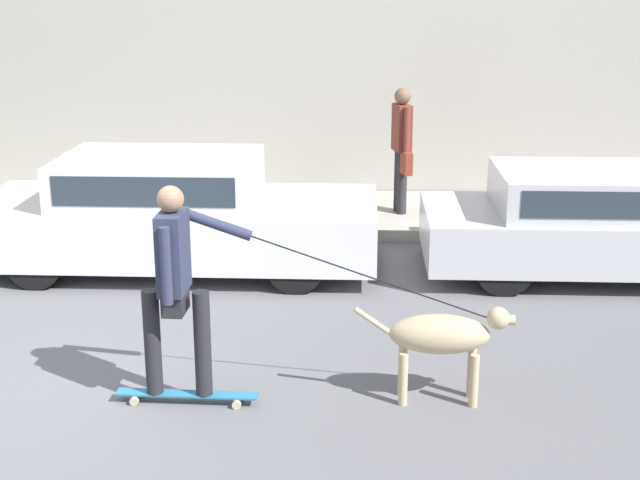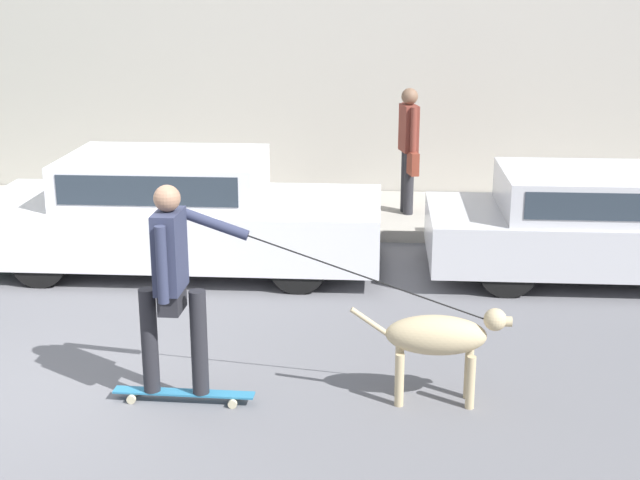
# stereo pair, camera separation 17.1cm
# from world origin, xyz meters

# --- Properties ---
(ground_plane) EXTENTS (36.00, 36.00, 0.00)m
(ground_plane) POSITION_xyz_m (0.00, 0.00, 0.00)
(ground_plane) COLOR slate
(back_wall) EXTENTS (32.00, 0.30, 4.31)m
(back_wall) POSITION_xyz_m (0.00, 6.75, 2.16)
(back_wall) COLOR #ADA89E
(back_wall) RESTS_ON ground_plane
(sidewalk_curb) EXTENTS (30.00, 2.16, 0.15)m
(sidewalk_curb) POSITION_xyz_m (0.00, 5.50, 0.08)
(sidewalk_curb) COLOR #A39E93
(sidewalk_curb) RESTS_ON ground_plane
(parked_car_1) EXTENTS (4.51, 1.76, 1.31)m
(parked_car_1) POSITION_xyz_m (0.46, 3.28, 0.63)
(parked_car_1) COLOR black
(parked_car_1) RESTS_ON ground_plane
(parked_car_2) EXTENTS (4.20, 1.68, 1.19)m
(parked_car_2) POSITION_xyz_m (5.36, 3.28, 0.59)
(parked_car_2) COLOR black
(parked_car_2) RESTS_ON ground_plane
(dog) EXTENTS (1.24, 0.32, 0.80)m
(dog) POSITION_xyz_m (3.23, 0.05, 0.54)
(dog) COLOR tan
(dog) RESTS_ON ground_plane
(skateboarder) EXTENTS (2.98, 0.54, 1.76)m
(skateboarder) POSITION_xyz_m (1.20, -0.08, 1.00)
(skateboarder) COLOR beige
(skateboarder) RESTS_ON ground_plane
(pedestrian_with_bag) EXTENTS (0.27, 0.64, 1.68)m
(pedestrian_with_bag) POSITION_xyz_m (3.12, 5.32, 1.09)
(pedestrian_with_bag) COLOR #28282D
(pedestrian_with_bag) RESTS_ON sidewalk_curb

